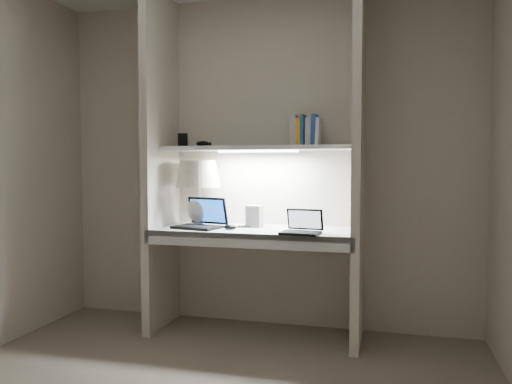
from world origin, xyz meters
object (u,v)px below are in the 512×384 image
(laptop_main, at_px, (201,221))
(table_lamp, at_px, (198,182))
(laptop_netbook, at_px, (302,228))
(speaker, at_px, (255,216))
(book_row, at_px, (306,131))

(laptop_main, bearing_deg, table_lamp, 132.41)
(laptop_netbook, xyz_separation_m, speaker, (-0.40, 0.27, 0.04))
(laptop_main, height_order, laptop_netbook, laptop_main)
(table_lamp, bearing_deg, book_row, 3.10)
(laptop_main, distance_m, speaker, 0.39)
(laptop_main, xyz_separation_m, book_row, (0.73, 0.18, 0.65))
(book_row, bearing_deg, laptop_main, -166.10)
(speaker, distance_m, book_row, 0.72)
(table_lamp, xyz_separation_m, speaker, (0.44, -0.01, -0.25))
(table_lamp, distance_m, speaker, 0.51)
(book_row, bearing_deg, table_lamp, -176.90)
(laptop_main, distance_m, book_row, 1.00)
(laptop_main, relative_size, book_row, 1.70)
(laptop_main, bearing_deg, book_row, 27.35)
(table_lamp, relative_size, laptop_netbook, 1.78)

